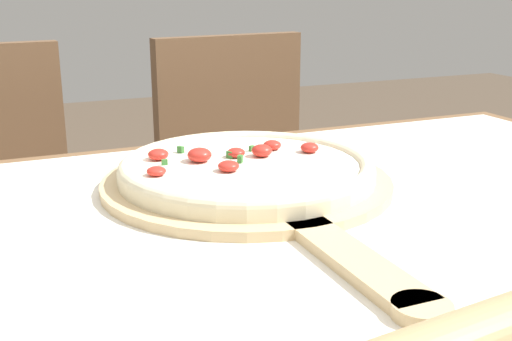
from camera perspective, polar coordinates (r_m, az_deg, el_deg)
name	(u,v)px	position (r m, az deg, el deg)	size (l,w,h in m)	color
dining_table	(277,320)	(0.76, 1.88, -13.18)	(1.33, 0.82, 0.75)	brown
towel_cloth	(278,225)	(0.71, 1.97, -4.89)	(1.25, 0.74, 0.00)	white
pizza_peel	(253,187)	(0.81, -0.23, -1.48)	(0.37, 0.57, 0.01)	#D6B784
pizza	(246,168)	(0.82, -0.86, 0.23)	(0.33, 0.33, 0.04)	beige
chair_right	(248,197)	(1.54, -0.73, -2.38)	(0.44, 0.44, 0.89)	brown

